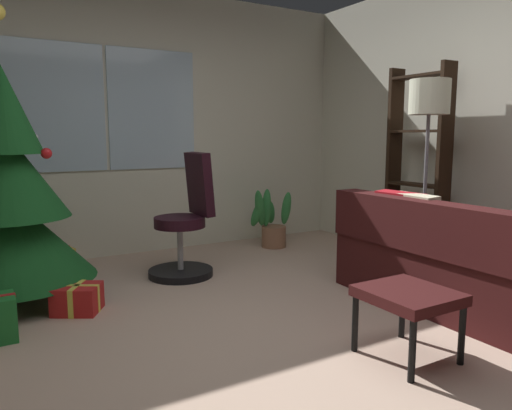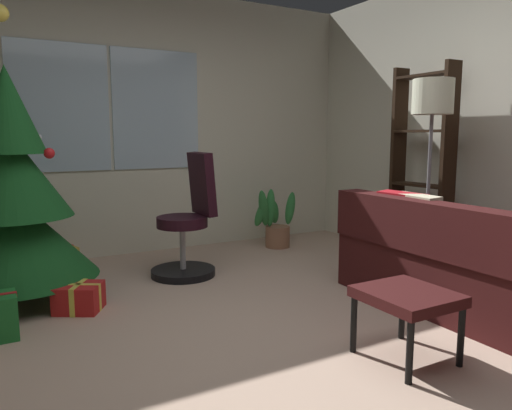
{
  "view_description": "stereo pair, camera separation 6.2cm",
  "coord_description": "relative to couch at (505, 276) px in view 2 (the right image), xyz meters",
  "views": [
    {
      "loc": [
        -1.54,
        -2.33,
        1.22
      ],
      "look_at": [
        0.05,
        0.37,
        0.77
      ],
      "focal_mm": 34.1,
      "sensor_mm": 36.0,
      "label": 1
    },
    {
      "loc": [
        -1.49,
        -2.36,
        1.22
      ],
      "look_at": [
        0.05,
        0.37,
        0.77
      ],
      "focal_mm": 34.1,
      "sensor_mm": 36.0,
      "label": 2
    }
  ],
  "objects": [
    {
      "name": "holiday_tree",
      "position": [
        -2.81,
        2.03,
        0.43
      ],
      "size": [
        1.16,
        1.16,
        2.12
      ],
      "color": "#4C331E",
      "rests_on": "ground_plane"
    },
    {
      "name": "potted_plant",
      "position": [
        -0.23,
        2.56,
        -0.02
      ],
      "size": [
        0.56,
        0.39,
        0.67
      ],
      "color": "#946449",
      "rests_on": "ground_plane"
    },
    {
      "name": "footstool",
      "position": [
        -1.04,
        -0.12,
        0.05
      ],
      "size": [
        0.44,
        0.47,
        0.39
      ],
      "color": "#381212",
      "rests_on": "ground_plane"
    },
    {
      "name": "couch",
      "position": [
        0.0,
        0.0,
        0.0
      ],
      "size": [
        1.46,
        2.1,
        0.8
      ],
      "color": "#381212",
      "rests_on": "ground_plane"
    },
    {
      "name": "ground_plane",
      "position": [
        -1.5,
        0.44,
        -0.34
      ],
      "size": [
        4.67,
        5.19,
        0.1
      ],
      "primitive_type": "cube",
      "color": "tan"
    },
    {
      "name": "gift_box_red",
      "position": [
        -2.47,
        1.54,
        -0.19
      ],
      "size": [
        0.38,
        0.37,
        0.2
      ],
      "color": "red",
      "rests_on": "ground_plane"
    },
    {
      "name": "gift_box_gold",
      "position": [
        -2.43,
        2.61,
        -0.17
      ],
      "size": [
        0.27,
        0.32,
        0.25
      ],
      "color": "gold",
      "rests_on": "ground_plane"
    },
    {
      "name": "wall_back_with_windows",
      "position": [
        -1.52,
        3.08,
        1.06
      ],
      "size": [
        4.67,
        0.12,
        2.69
      ],
      "color": "beige",
      "rests_on": "ground_plane"
    },
    {
      "name": "floor_lamp",
      "position": [
        0.21,
        0.86,
        1.1
      ],
      "size": [
        0.33,
        0.33,
        1.67
      ],
      "color": "slate",
      "rests_on": "ground_plane"
    },
    {
      "name": "office_chair",
      "position": [
        -1.46,
        2.0,
        0.13
      ],
      "size": [
        0.56,
        0.56,
        1.07
      ],
      "color": "black",
      "rests_on": "ground_plane"
    },
    {
      "name": "bookshelf",
      "position": [
        0.61,
        1.3,
        0.52
      ],
      "size": [
        0.18,
        0.64,
        1.86
      ],
      "color": "black",
      "rests_on": "ground_plane"
    }
  ]
}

